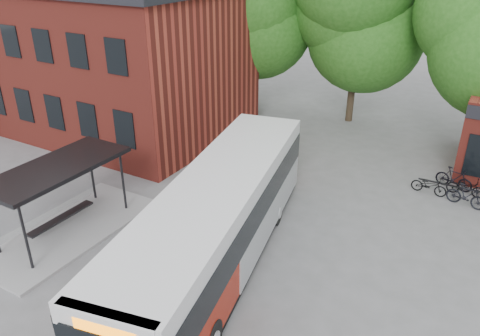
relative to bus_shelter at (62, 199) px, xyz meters
The scene contains 11 objects.
ground 4.83m from the bus_shelter, 12.53° to the left, with size 100.00×100.00×0.00m, color slate.
station_building 13.42m from the bus_shelter, 130.36° to the left, with size 18.40×10.40×8.50m, color maroon, non-canonical shape.
bus_shelter is the anchor object (origin of this frame).
bike_rail 17.67m from the bus_shelter, 38.61° to the left, with size 5.20×0.10×0.38m, color #242427, non-canonical shape.
tree_0 17.54m from the bus_shelter, 95.04° to the left, with size 7.92×7.92×11.00m, color #225817, non-canonical shape.
tree_1 19.19m from the bus_shelter, 73.01° to the left, with size 7.92×7.92×10.40m, color #225817, non-canonical shape.
city_bus 6.43m from the bus_shelter, 10.80° to the left, with size 2.81×13.20×3.35m, color #9D1909, non-canonical shape.
bicycle_0 15.71m from the bus_shelter, 41.47° to the left, with size 0.55×1.57×0.82m, color black.
bicycle_1 17.10m from the bus_shelter, 42.26° to the left, with size 0.48×1.70×1.02m, color black.
bicycle_2 17.25m from the bus_shelter, 39.94° to the left, with size 0.56×1.60×0.84m, color black.
bicycle_3 16.70m from the bus_shelter, 36.88° to the left, with size 0.47×1.68×1.01m, color black.
Camera 1 is at (9.23, -11.07, 10.31)m, focal length 35.00 mm.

